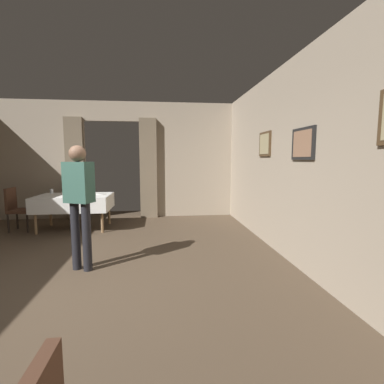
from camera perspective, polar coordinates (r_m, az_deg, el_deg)
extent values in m
plane|color=#4C3D2D|center=(3.98, -24.78, -16.75)|extent=(10.08, 10.08, 0.00)
cube|color=gray|center=(3.99, 23.49, 5.53)|extent=(0.12, 8.40, 3.00)
cube|color=black|center=(4.13, 21.35, 9.00)|extent=(0.03, 0.59, 0.43)
cube|color=#8C664C|center=(4.13, 21.15, 9.01)|extent=(0.01, 0.48, 0.35)
cube|color=#47331E|center=(5.42, 14.40, 9.28)|extent=(0.03, 0.52, 0.44)
cube|color=#998C66|center=(5.41, 14.24, 9.29)|extent=(0.01, 0.43, 0.36)
cube|color=gray|center=(8.29, -29.03, 5.55)|extent=(2.50, 0.12, 3.00)
cube|color=gray|center=(7.70, -0.96, 6.35)|extent=(2.50, 0.12, 3.00)
cube|color=gray|center=(7.85, -15.83, 15.27)|extent=(1.40, 0.12, 0.50)
cube|color=#70604C|center=(7.82, -22.34, 4.31)|extent=(0.44, 0.14, 2.58)
cube|color=#70604C|center=(7.53, -8.71, 4.66)|extent=(0.44, 0.14, 2.58)
cylinder|color=olive|center=(6.64, -28.88, -4.46)|extent=(0.06, 0.06, 0.71)
cylinder|color=olive|center=(6.26, -17.59, -4.58)|extent=(0.06, 0.06, 0.71)
cylinder|color=olive|center=(7.39, -26.47, -3.28)|extent=(0.06, 0.06, 0.71)
cylinder|color=olive|center=(7.05, -16.31, -3.30)|extent=(0.06, 0.06, 0.71)
cube|color=olive|center=(6.75, -22.54, -0.79)|extent=(1.48, 0.98, 0.03)
cube|color=white|center=(6.75, -22.55, -0.63)|extent=(1.54, 1.04, 0.01)
cube|color=white|center=(6.27, -23.79, -2.63)|extent=(1.54, 0.02, 0.32)
cube|color=white|center=(7.26, -21.37, -1.33)|extent=(1.54, 0.02, 0.32)
cube|color=white|center=(7.02, -28.55, -1.94)|extent=(0.02, 1.04, 0.32)
cube|color=white|center=(6.59, -16.04, -1.90)|extent=(0.02, 1.04, 0.32)
cylinder|color=black|center=(7.25, -28.86, -4.75)|extent=(0.04, 0.04, 0.42)
cylinder|color=black|center=(6.91, -30.06, -5.35)|extent=(0.04, 0.04, 0.42)
cylinder|color=black|center=(7.40, -31.58, -4.69)|extent=(0.04, 0.04, 0.42)
cylinder|color=black|center=(7.07, -32.89, -5.27)|extent=(0.04, 0.04, 0.42)
cube|color=#513323|center=(7.12, -30.96, -3.24)|extent=(0.44, 0.44, 0.06)
cube|color=#513323|center=(7.17, -32.53, -1.21)|extent=(0.05, 0.42, 0.48)
cylinder|color=silver|center=(6.43, -20.99, -0.18)|extent=(0.06, 0.06, 0.15)
sphere|color=#D84C8C|center=(6.42, -21.03, 0.74)|extent=(0.07, 0.07, 0.07)
cylinder|color=silver|center=(7.04, -21.03, 0.17)|extent=(0.07, 0.07, 0.10)
cylinder|color=silver|center=(7.26, -26.27, 0.14)|extent=(0.07, 0.07, 0.11)
cylinder|color=white|center=(6.71, -17.63, -0.37)|extent=(0.20, 0.20, 0.01)
cylinder|color=black|center=(4.21, -20.31, -8.44)|extent=(0.12, 0.12, 0.95)
cylinder|color=black|center=(4.31, -22.25, -8.14)|extent=(0.12, 0.12, 0.95)
cube|color=#33594C|center=(4.14, -21.73, 1.82)|extent=(0.42, 0.34, 0.55)
sphere|color=brown|center=(4.12, -21.96, 7.15)|extent=(0.22, 0.22, 0.22)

